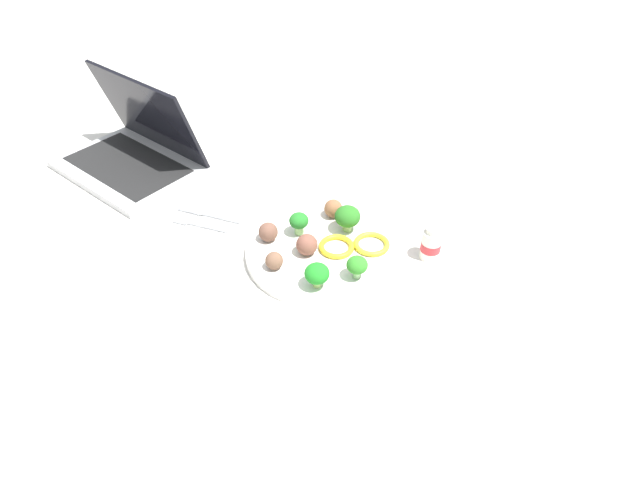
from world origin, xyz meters
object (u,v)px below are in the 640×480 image
(broccoli_floret_back_left, at_px, (299,222))
(meatball_center, at_px, (332,208))
(meatball_back_right, at_px, (268,233))
(pepper_ring_mid_left, at_px, (337,246))
(plate, at_px, (320,251))
(meatball_near_rim, at_px, (274,261))
(laptop, at_px, (134,152))
(meatball_mid_right, at_px, (307,245))
(fork, at_px, (198,223))
(pepper_ring_front_right, at_px, (372,244))
(yogurt_bottle, at_px, (431,244))
(broccoli_floret_front_left, at_px, (357,265))
(knife, at_px, (207,213))
(broccoli_floret_near_rim, at_px, (317,274))
(napkin, at_px, (206,221))
(broccoli_floret_front_right, at_px, (348,217))

(broccoli_floret_back_left, xyz_separation_m, meatball_center, (-0.05, -0.07, -0.01))
(meatball_back_right, height_order, pepper_ring_mid_left, meatball_back_right)
(plate, distance_m, meatball_near_rim, 0.10)
(broccoli_floret_back_left, bearing_deg, laptop, -19.98)
(meatball_mid_right, relative_size, fork, 0.33)
(plate, relative_size, meatball_back_right, 7.57)
(pepper_ring_front_right, distance_m, yogurt_bottle, 0.11)
(broccoli_floret_front_left, bearing_deg, yogurt_bottle, -138.20)
(meatball_center, height_order, knife, meatball_center)
(broccoli_floret_near_rim, xyz_separation_m, laptop, (0.52, -0.29, -0.01))
(napkin, bearing_deg, plate, 171.21)
(pepper_ring_mid_left, bearing_deg, broccoli_floret_front_left, 128.25)
(meatball_center, xyz_separation_m, pepper_ring_front_right, (-0.09, 0.07, -0.01))
(broccoli_floret_back_left, relative_size, knife, 0.31)
(meatball_back_right, bearing_deg, pepper_ring_front_right, -170.22)
(broccoli_floret_near_rim, distance_m, laptop, 0.59)
(broccoli_floret_back_left, distance_m, meatball_near_rim, 0.11)
(pepper_ring_front_right, distance_m, fork, 0.35)
(broccoli_floret_back_left, xyz_separation_m, yogurt_bottle, (-0.25, -0.01, -0.01))
(broccoli_floret_near_rim, bearing_deg, pepper_ring_front_right, -119.02)
(broccoli_floret_near_rim, distance_m, fork, 0.31)
(broccoli_floret_near_rim, bearing_deg, broccoli_floret_front_right, -95.73)
(plate, bearing_deg, laptop, -21.46)
(knife, bearing_deg, meatball_back_right, 158.87)
(napkin, bearing_deg, fork, 61.41)
(plate, relative_size, broccoli_floret_back_left, 6.10)
(broccoli_floret_front_right, relative_size, laptop, 0.14)
(broccoli_floret_front_right, height_order, broccoli_floret_back_left, broccoli_floret_front_right)
(laptop, bearing_deg, pepper_ring_mid_left, 160.33)
(pepper_ring_mid_left, bearing_deg, laptop, -19.67)
(broccoli_floret_back_left, height_order, napkin, broccoli_floret_back_left)
(broccoli_floret_back_left, bearing_deg, pepper_ring_mid_left, 162.06)
(meatball_mid_right, height_order, yogurt_bottle, yogurt_bottle)
(broccoli_floret_back_left, bearing_deg, yogurt_bottle, -176.79)
(plate, height_order, broccoli_floret_near_rim, broccoli_floret_near_rim)
(pepper_ring_mid_left, bearing_deg, knife, -10.00)
(broccoli_floret_back_left, relative_size, laptop, 0.12)
(meatball_near_rim, relative_size, laptop, 0.09)
(broccoli_floret_front_right, bearing_deg, meatball_back_right, 26.50)
(broccoli_floret_front_right, bearing_deg, broccoli_floret_near_rim, 84.27)
(pepper_ring_front_right, relative_size, napkin, 0.40)
(knife, bearing_deg, pepper_ring_front_right, 175.66)
(broccoli_floret_front_left, bearing_deg, meatball_back_right, -17.08)
(broccoli_floret_near_rim, bearing_deg, pepper_ring_mid_left, -95.23)
(pepper_ring_mid_left, xyz_separation_m, knife, (0.29, -0.05, -0.01))
(meatball_mid_right, distance_m, knife, 0.25)
(broccoli_floret_near_rim, height_order, pepper_ring_front_right, broccoli_floret_near_rim)
(broccoli_floret_front_right, bearing_deg, meatball_mid_right, 56.34)
(broccoli_floret_front_right, height_order, knife, broccoli_floret_front_right)
(broccoli_floret_back_left, height_order, meatball_mid_right, broccoli_floret_back_left)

